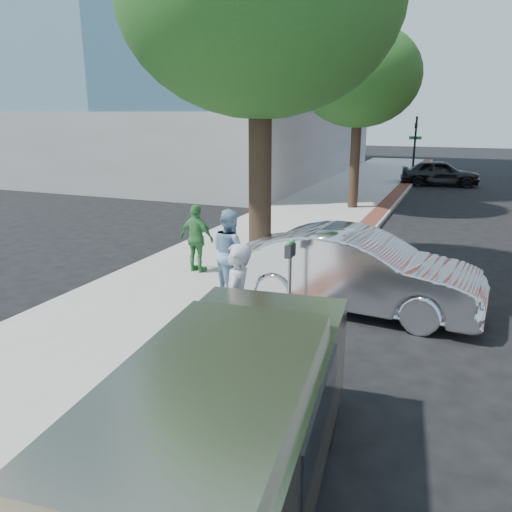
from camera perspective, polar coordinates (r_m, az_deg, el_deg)
The scene contains 14 objects.
ground at distance 10.09m, azimuth -0.45°, elevation -6.54°, with size 120.00×120.00×0.00m, color black.
sidewalk at distance 17.78m, azimuth 5.12°, elevation 3.50°, with size 5.00×60.00×0.15m, color #9E9991.
brick_strip at distance 17.25m, azimuth 12.12°, elevation 3.10°, with size 0.60×60.00×0.01m, color brown.
curb at distance 17.22m, azimuth 13.25°, elevation 2.73°, with size 0.10×60.00×0.15m, color gray.
office_base at distance 34.88m, azimuth -6.26°, elevation 12.65°, with size 18.20×22.20×4.00m, color gray.
signal_near at distance 30.76m, azimuth 17.69°, elevation 12.09°, with size 0.70×0.15×3.80m.
tree_far at distance 21.06m, azimuth 11.72°, elevation 19.44°, with size 4.80×4.80×7.14m.
parking_meter at distance 9.32m, azimuth 3.90°, elevation -0.64°, with size 0.12×0.32×1.47m.
person_gray at distance 7.44m, azimuth -2.26°, elevation -5.74°, with size 0.70×0.46×1.91m, color #AEADB2.
person_officer at distance 10.49m, azimuth -2.98°, elevation 0.45°, with size 0.89×0.69×1.83m, color #7BA1BE.
person_green at distance 12.10m, azimuth -6.76°, elevation 2.01°, with size 0.97×0.40×1.66m, color #419048.
sedan_silver at distance 10.29m, azimuth 11.43°, elevation -1.63°, with size 1.71×4.92×1.62m, color silver.
bg_car at distance 30.36m, azimuth 20.28°, elevation 8.92°, with size 1.71×4.25×1.45m, color black.
van at distance 5.07m, azimuth -3.40°, elevation -18.89°, with size 2.29×4.85×1.73m.
Camera 1 is at (3.63, -8.60, 3.83)m, focal length 35.00 mm.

